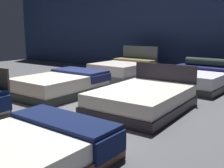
{
  "coord_description": "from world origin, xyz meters",
  "views": [
    {
      "loc": [
        3.68,
        -4.24,
        1.54
      ],
      "look_at": [
        0.36,
        0.24,
        0.44
      ],
      "focal_mm": 43.38,
      "sensor_mm": 36.0,
      "label": 1
    }
  ],
  "objects_px": {
    "bed_1": "(23,152)",
    "bed_4": "(124,70)",
    "bed_3": "(142,99)",
    "bed_5": "(197,78)",
    "bed_2": "(62,85)"
  },
  "relations": [
    {
      "from": "bed_2",
      "to": "bed_4",
      "type": "distance_m",
      "value": 2.78
    },
    {
      "from": "bed_1",
      "to": "bed_5",
      "type": "bearing_deg",
      "value": 90.15
    },
    {
      "from": "bed_1",
      "to": "bed_5",
      "type": "relative_size",
      "value": 0.94
    },
    {
      "from": "bed_5",
      "to": "bed_3",
      "type": "bearing_deg",
      "value": -89.26
    },
    {
      "from": "bed_3",
      "to": "bed_4",
      "type": "relative_size",
      "value": 1.07
    },
    {
      "from": "bed_1",
      "to": "bed_3",
      "type": "relative_size",
      "value": 0.9
    },
    {
      "from": "bed_1",
      "to": "bed_4",
      "type": "relative_size",
      "value": 0.95
    },
    {
      "from": "bed_1",
      "to": "bed_4",
      "type": "height_order",
      "value": "bed_4"
    },
    {
      "from": "bed_2",
      "to": "bed_4",
      "type": "bearing_deg",
      "value": 90.79
    },
    {
      "from": "bed_3",
      "to": "bed_5",
      "type": "bearing_deg",
      "value": 86.13
    },
    {
      "from": "bed_1",
      "to": "bed_3",
      "type": "bearing_deg",
      "value": 92.02
    },
    {
      "from": "bed_3",
      "to": "bed_5",
      "type": "height_order",
      "value": "bed_3"
    },
    {
      "from": "bed_4",
      "to": "bed_5",
      "type": "distance_m",
      "value": 2.4
    },
    {
      "from": "bed_3",
      "to": "bed_4",
      "type": "distance_m",
      "value": 3.59
    },
    {
      "from": "bed_3",
      "to": "bed_4",
      "type": "bearing_deg",
      "value": 128.05
    }
  ]
}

